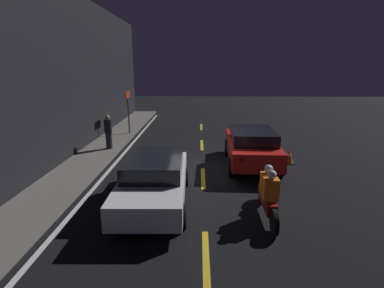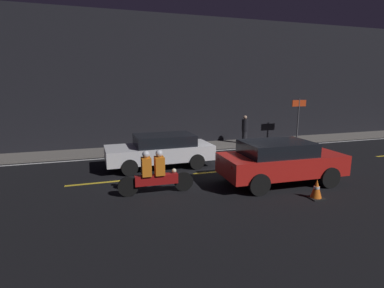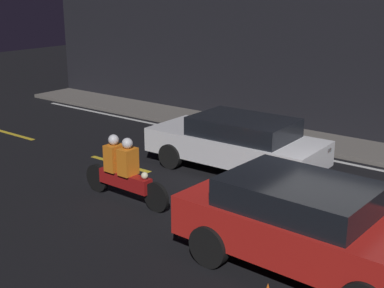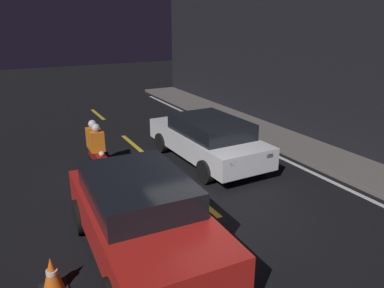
% 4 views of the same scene
% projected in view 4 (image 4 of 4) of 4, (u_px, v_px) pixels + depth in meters
% --- Properties ---
extents(ground_plane, '(56.00, 56.00, 0.00)m').
position_uv_depth(ground_plane, '(220.00, 218.00, 7.87)').
color(ground_plane, black).
extents(raised_curb, '(28.00, 1.73, 0.12)m').
position_uv_depth(raised_curb, '(368.00, 174.00, 9.90)').
color(raised_curb, '#605B56').
rests_on(raised_curb, ground).
extents(lane_dash_a, '(2.00, 0.14, 0.01)m').
position_uv_depth(lane_dash_a, '(98.00, 114.00, 16.24)').
color(lane_dash_a, gold).
rests_on(lane_dash_a, ground).
extents(lane_dash_b, '(2.00, 0.14, 0.01)m').
position_uv_depth(lane_dash_b, '(132.00, 144.00, 12.47)').
color(lane_dash_b, gold).
rests_on(lane_dash_b, ground).
extents(lane_dash_c, '(2.00, 0.14, 0.01)m').
position_uv_depth(lane_dash_c, '(197.00, 198.00, 8.71)').
color(lane_dash_c, gold).
rests_on(lane_dash_c, ground).
extents(lane_solid_kerb, '(25.20, 0.14, 0.01)m').
position_uv_depth(lane_solid_kerb, '(338.00, 184.00, 9.43)').
color(lane_solid_kerb, silver).
rests_on(lane_solid_kerb, ground).
extents(sedan_white, '(4.28, 1.92, 1.32)m').
position_uv_depth(sedan_white, '(207.00, 138.00, 10.73)').
color(sedan_white, silver).
rests_on(sedan_white, ground).
extents(taxi_red, '(4.15, 2.01, 1.45)m').
position_uv_depth(taxi_red, '(141.00, 215.00, 6.40)').
color(taxi_red, red).
rests_on(taxi_red, ground).
extents(motorcycle, '(2.33, 0.38, 1.37)m').
position_uv_depth(motorcycle, '(96.00, 148.00, 10.12)').
color(motorcycle, black).
rests_on(motorcycle, ground).
extents(traffic_cone_near, '(0.41, 0.41, 0.59)m').
position_uv_depth(traffic_cone_near, '(52.00, 275.00, 5.69)').
color(traffic_cone_near, black).
rests_on(traffic_cone_near, ground).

